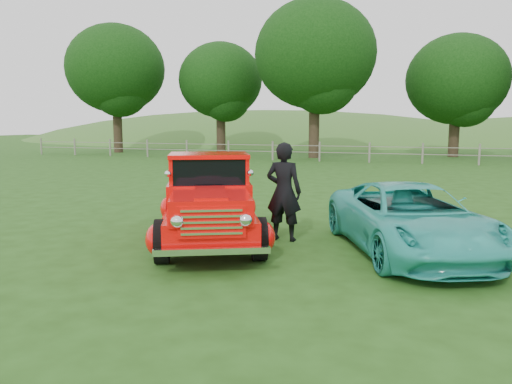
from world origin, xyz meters
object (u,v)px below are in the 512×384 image
(man, at_px, (284,192))
(red_pickup, at_px, (209,202))
(tree_mid_west, at_px, (220,81))
(tree_far_west, at_px, (115,69))
(tree_near_west, at_px, (315,55))
(teal_sedan, at_px, (410,219))
(tree_near_east, at_px, (457,80))

(man, bearing_deg, red_pickup, 23.35)
(tree_mid_west, height_order, man, tree_mid_west)
(tree_far_west, bearing_deg, tree_near_west, -3.58)
(tree_near_west, xyz_separation_m, teal_sedan, (6.84, -23.86, -6.16))
(tree_far_west, bearing_deg, teal_sedan, -47.43)
(tree_near_east, bearing_deg, tree_mid_west, -176.63)
(tree_far_west, xyz_separation_m, teal_sedan, (22.84, -24.86, -5.85))
(tree_near_west, height_order, man, tree_near_west)
(man, bearing_deg, tree_far_west, -48.76)
(red_pickup, xyz_separation_m, teal_sedan, (3.85, 0.32, -0.16))
(tree_mid_west, distance_m, man, 29.72)
(tree_far_west, relative_size, tree_near_west, 0.95)
(teal_sedan, relative_size, man, 2.28)
(tree_far_west, height_order, teal_sedan, tree_far_west)
(red_pickup, distance_m, teal_sedan, 3.86)
(tree_near_east, xyz_separation_m, red_pickup, (-6.01, -28.19, -4.45))
(tree_near_west, relative_size, tree_near_east, 1.25)
(tree_mid_west, bearing_deg, tree_near_west, -20.56)
(tree_far_west, relative_size, tree_mid_west, 1.17)
(tree_near_west, height_order, red_pickup, tree_near_west)
(red_pickup, height_order, man, man)
(red_pickup, bearing_deg, tree_far_west, 102.32)
(red_pickup, bearing_deg, man, -2.98)
(teal_sedan, bearing_deg, tree_far_west, 108.74)
(tree_near_west, bearing_deg, man, -79.49)
(tree_mid_west, bearing_deg, red_pickup, -67.99)
(tree_near_east, distance_m, red_pickup, 29.16)
(tree_far_west, bearing_deg, man, -50.39)
(tree_mid_west, height_order, tree_near_east, tree_mid_west)
(tree_far_west, bearing_deg, tree_near_east, 6.84)
(tree_near_west, bearing_deg, red_pickup, -82.95)
(tree_mid_west, xyz_separation_m, tree_near_east, (17.00, 1.00, -0.30))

